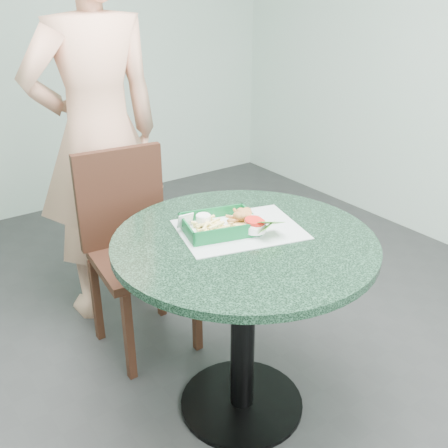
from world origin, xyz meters
TOP-DOWN VIEW (x-y plane):
  - floor at (0.00, 0.00)m, footprint 4.00×5.00m
  - wall_back at (0.00, 2.50)m, footprint 4.00×0.04m
  - cafe_table at (0.00, 0.00)m, footprint 0.94×0.94m
  - dining_chair at (-0.12, 0.67)m, footprint 0.40×0.41m
  - diner_person at (-0.10, 1.01)m, footprint 0.83×0.55m
  - placemat at (0.03, 0.07)m, footprint 0.51×0.43m
  - food_basket at (-0.04, 0.10)m, footprint 0.26×0.19m
  - crab_sandwich at (0.05, 0.09)m, footprint 0.11×0.11m
  - fries_pile at (-0.08, 0.10)m, footprint 0.12×0.13m
  - sauce_ramekin at (-0.09, 0.13)m, footprint 0.05×0.05m
  - garnish_cup at (0.08, 0.02)m, footprint 0.11×0.11m

SIDE VIEW (x-z plane):
  - floor at x=0.00m, z-range -0.01..0.01m
  - dining_chair at x=-0.12m, z-range 0.07..1.00m
  - cafe_table at x=0.00m, z-range 0.21..0.96m
  - placemat at x=0.03m, z-range 0.75..0.75m
  - food_basket at x=-0.04m, z-range 0.74..0.79m
  - fries_pile at x=-0.08m, z-range 0.77..0.81m
  - garnish_cup at x=0.08m, z-range 0.77..0.81m
  - sauce_ramekin at x=-0.09m, z-range 0.78..0.81m
  - crab_sandwich at x=0.05m, z-range 0.76..0.83m
  - diner_person at x=-0.10m, z-range 0.00..2.28m
  - wall_back at x=0.00m, z-range 0.00..2.80m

